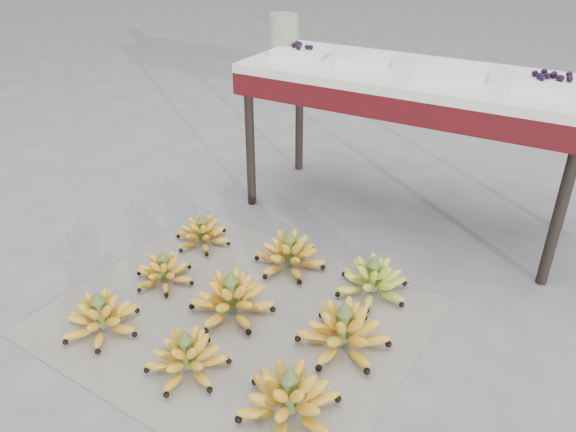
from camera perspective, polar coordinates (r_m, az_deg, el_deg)
The scene contains 17 objects.
ground at distance 2.04m, azimuth -2.87°, elevation -10.66°, with size 60.00×60.00×0.00m, color slate.
newspaper_mat at distance 2.06m, azimuth -5.23°, elevation -10.16°, with size 1.25×1.05×0.01m, color beige.
bunch_front_left at distance 2.06m, azimuth -18.48°, elevation -9.74°, with size 0.33×0.33×0.16m.
bunch_front_center at distance 1.84m, azimuth -10.21°, elevation -13.92°, with size 0.30×0.30×0.16m.
bunch_front_right at distance 1.68m, azimuth 0.12°, elevation -18.05°, with size 0.37×0.37×0.19m.
bunch_mid_left at distance 2.25m, azimuth -12.48°, elevation -5.51°, with size 0.26×0.26×0.14m.
bunch_mid_center at distance 2.04m, azimuth -5.75°, elevation -8.36°, with size 0.40×0.40×0.18m.
bunch_mid_right at distance 1.90m, azimuth 5.65°, elevation -11.60°, with size 0.41×0.41×0.19m.
bunch_back_left at distance 2.46m, azimuth -8.68°, elevation -1.77°, with size 0.29×0.29×0.15m.
bunch_back_center at distance 2.27m, azimuth 0.16°, elevation -3.92°, with size 0.33×0.33×0.17m.
bunch_back_right at distance 2.15m, azimuth 8.57°, elevation -6.49°, with size 0.37×0.37×0.17m.
vendor_table at distance 2.50m, azimuth 12.49°, elevation 12.49°, with size 1.45×0.58×0.70m.
tray_far_left at distance 2.65m, azimuth 1.20°, elevation 16.29°, with size 0.24×0.18×0.06m.
tray_left at distance 2.53m, azimuth 7.71°, elevation 15.40°, with size 0.26×0.21×0.04m.
tray_right at distance 2.40m, azimuth 16.26°, elevation 13.87°, with size 0.29×0.23×0.04m.
tray_far_right at distance 2.37m, azimuth 24.94°, elevation 12.16°, with size 0.27×0.21×0.06m.
glass_jar at distance 2.74m, azimuth -0.39°, elevation 18.11°, with size 0.14×0.14×0.17m, color beige.
Camera 1 is at (0.86, -1.31, 1.30)m, focal length 35.00 mm.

